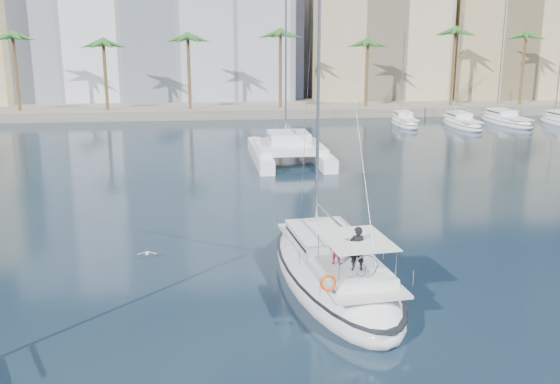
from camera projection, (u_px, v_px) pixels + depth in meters
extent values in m
plane|color=black|center=(292.00, 275.00, 28.93)|extent=(160.00, 160.00, 0.00)
cube|color=gray|center=(236.00, 109.00, 87.53)|extent=(120.00, 14.00, 1.20)
cube|color=white|center=(152.00, 12.00, 94.49)|extent=(42.00, 16.00, 28.00)
cube|color=#C3B38C|center=(375.00, 39.00, 96.25)|extent=(20.00, 14.00, 20.00)
cube|color=tan|center=(504.00, 46.00, 96.73)|extent=(18.00, 12.00, 18.00)
cylinder|color=brown|center=(237.00, 77.00, 82.53)|extent=(0.44, 0.44, 10.50)
sphere|color=#2D6224|center=(236.00, 36.00, 81.24)|extent=(3.60, 3.60, 3.60)
cylinder|color=brown|center=(482.00, 75.00, 86.20)|extent=(0.44, 0.44, 10.50)
sphere|color=#2D6224|center=(485.00, 36.00, 84.90)|extent=(3.60, 3.60, 3.60)
ellipsoid|color=white|center=(333.00, 276.00, 27.74)|extent=(5.56, 13.51, 2.73)
ellipsoid|color=black|center=(333.00, 267.00, 27.64)|extent=(5.61, 13.64, 0.18)
cube|color=silver|center=(335.00, 256.00, 27.25)|extent=(4.01, 10.11, 0.12)
cube|color=white|center=(325.00, 237.00, 28.59)|extent=(3.26, 4.57, 0.60)
cube|color=black|center=(325.00, 237.00, 28.59)|extent=(3.22, 4.07, 0.14)
cylinder|color=#B7BABF|center=(319.00, 51.00, 27.98)|extent=(0.15, 0.15, 17.22)
cylinder|color=#B7BABF|center=(333.00, 219.00, 27.22)|extent=(0.68, 5.29, 0.11)
cube|color=white|center=(354.00, 271.00, 24.80)|extent=(2.83, 3.53, 0.36)
cube|color=silver|center=(356.00, 240.00, 24.34)|extent=(2.83, 3.53, 0.04)
torus|color=silver|center=(366.00, 267.00, 23.44)|extent=(0.96, 0.16, 0.96)
torus|color=#DA480B|center=(328.00, 283.00, 22.70)|extent=(0.65, 0.26, 0.64)
imported|color=black|center=(357.00, 248.00, 24.24)|extent=(0.66, 0.44, 1.78)
imported|color=red|center=(336.00, 250.00, 25.01)|extent=(0.68, 0.62, 1.14)
cube|color=white|center=(260.00, 155.00, 54.74)|extent=(1.40, 12.54, 1.10)
cube|color=white|center=(317.00, 153.00, 55.36)|extent=(1.40, 12.54, 1.10)
cube|color=white|center=(290.00, 147.00, 54.27)|extent=(5.77, 6.97, 0.50)
cube|color=white|center=(289.00, 138.00, 54.69)|extent=(3.50, 3.81, 1.00)
cube|color=black|center=(289.00, 137.00, 54.68)|extent=(3.51, 3.31, 0.18)
cylinder|color=#B7BABF|center=(286.00, 46.00, 54.57)|extent=(0.18, 0.18, 16.70)
ellipsoid|color=silver|center=(147.00, 254.00, 30.74)|extent=(0.19, 0.37, 0.17)
sphere|color=silver|center=(147.00, 252.00, 30.90)|extent=(0.10, 0.10, 0.10)
cube|color=gray|center=(142.00, 253.00, 30.70)|extent=(0.42, 0.15, 0.10)
cube|color=gray|center=(152.00, 253.00, 30.76)|extent=(0.42, 0.15, 0.10)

